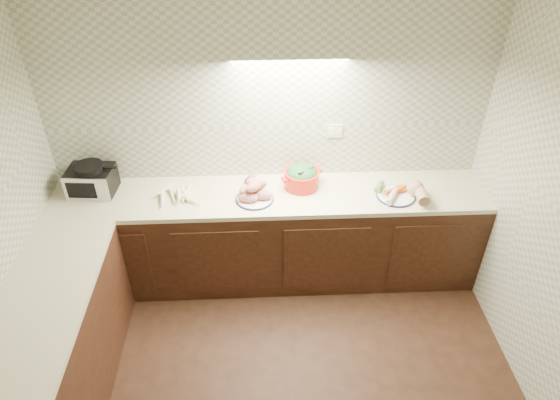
{
  "coord_description": "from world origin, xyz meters",
  "views": [
    {
      "loc": [
        -0.07,
        -1.86,
        3.28
      ],
      "look_at": [
        0.07,
        1.25,
        1.02
      ],
      "focal_mm": 32.0,
      "sensor_mm": 36.0,
      "label": 1
    }
  ],
  "objects_px": {
    "parsnip_pile": "(175,192)",
    "dutch_oven": "(302,176)",
    "sweet_potato_plate": "(254,191)",
    "onion_bowl": "(253,182)",
    "toaster_oven": "(91,180)",
    "veg_plate": "(405,191)"
  },
  "relations": [
    {
      "from": "parsnip_pile",
      "to": "sweet_potato_plate",
      "type": "distance_m",
      "value": 0.66
    },
    {
      "from": "toaster_oven",
      "to": "dutch_oven",
      "type": "bearing_deg",
      "value": 4.59
    },
    {
      "from": "toaster_oven",
      "to": "sweet_potato_plate",
      "type": "distance_m",
      "value": 1.34
    },
    {
      "from": "toaster_oven",
      "to": "sweet_potato_plate",
      "type": "bearing_deg",
      "value": -2.44
    },
    {
      "from": "parsnip_pile",
      "to": "dutch_oven",
      "type": "distance_m",
      "value": 1.05
    },
    {
      "from": "parsnip_pile",
      "to": "onion_bowl",
      "type": "bearing_deg",
      "value": 8.85
    },
    {
      "from": "parsnip_pile",
      "to": "dutch_oven",
      "type": "xyz_separation_m",
      "value": [
        1.05,
        0.08,
        0.07
      ]
    },
    {
      "from": "toaster_oven",
      "to": "dutch_oven",
      "type": "height_order",
      "value": "toaster_oven"
    },
    {
      "from": "sweet_potato_plate",
      "to": "veg_plate",
      "type": "relative_size",
      "value": 0.75
    },
    {
      "from": "onion_bowl",
      "to": "dutch_oven",
      "type": "distance_m",
      "value": 0.41
    },
    {
      "from": "sweet_potato_plate",
      "to": "dutch_oven",
      "type": "height_order",
      "value": "dutch_oven"
    },
    {
      "from": "toaster_oven",
      "to": "dutch_oven",
      "type": "relative_size",
      "value": 0.99
    },
    {
      "from": "sweet_potato_plate",
      "to": "onion_bowl",
      "type": "height_order",
      "value": "sweet_potato_plate"
    },
    {
      "from": "dutch_oven",
      "to": "veg_plate",
      "type": "distance_m",
      "value": 0.85
    },
    {
      "from": "parsnip_pile",
      "to": "sweet_potato_plate",
      "type": "xyz_separation_m",
      "value": [
        0.65,
        -0.08,
        0.04
      ]
    },
    {
      "from": "toaster_oven",
      "to": "parsnip_pile",
      "type": "bearing_deg",
      "value": -2.43
    },
    {
      "from": "dutch_oven",
      "to": "veg_plate",
      "type": "bearing_deg",
      "value": -36.91
    },
    {
      "from": "onion_bowl",
      "to": "sweet_potato_plate",
      "type": "bearing_deg",
      "value": -86.98
    },
    {
      "from": "onion_bowl",
      "to": "dutch_oven",
      "type": "xyz_separation_m",
      "value": [
        0.41,
        -0.02,
        0.06
      ]
    },
    {
      "from": "onion_bowl",
      "to": "veg_plate",
      "type": "height_order",
      "value": "veg_plate"
    },
    {
      "from": "toaster_oven",
      "to": "onion_bowl",
      "type": "relative_size",
      "value": 2.57
    },
    {
      "from": "toaster_oven",
      "to": "onion_bowl",
      "type": "height_order",
      "value": "toaster_oven"
    }
  ]
}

